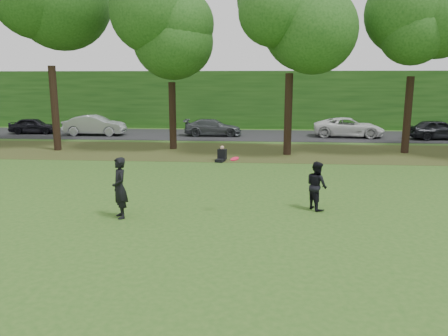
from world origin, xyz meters
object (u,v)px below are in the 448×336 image
at_px(seated_person, 222,155).
at_px(player_left, 120,188).
at_px(player_right, 317,185).
at_px(frisbee, 235,159).

bearing_deg(seated_person, player_left, -86.80).
relative_size(player_right, seated_person, 1.96).
distance_m(player_right, seated_person, 9.32).
relative_size(player_right, frisbee, 4.31).
bearing_deg(player_left, frisbee, 69.38).
height_order(player_right, seated_person, player_right).
xyz_separation_m(player_right, frisbee, (-2.70, -0.77, 1.00)).
height_order(player_right, frisbee, frisbee).
bearing_deg(player_left, seated_person, 135.63).
relative_size(player_left, frisbee, 5.09).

